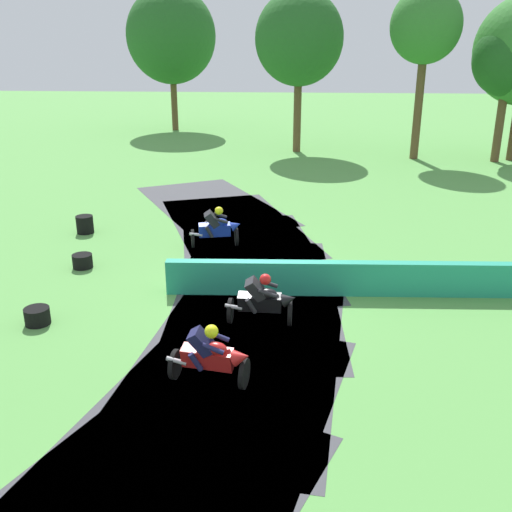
% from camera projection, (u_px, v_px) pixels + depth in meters
% --- Properties ---
extents(ground_plane, '(120.00, 120.00, 0.00)m').
position_uv_depth(ground_plane, '(256.00, 293.00, 15.39)').
color(ground_plane, '#569947').
extents(track_asphalt, '(8.54, 26.27, 0.01)m').
position_uv_depth(track_asphalt, '(222.00, 293.00, 15.41)').
color(track_asphalt, '#3D3D42').
rests_on(track_asphalt, ground).
extents(safety_barrier, '(15.11, 0.93, 0.90)m').
position_uv_depth(safety_barrier, '(458.00, 279.00, 15.11)').
color(safety_barrier, '#239375').
rests_on(safety_barrier, ground).
extents(motorcycle_lead_red, '(1.71, 0.97, 1.43)m').
position_uv_depth(motorcycle_lead_red, '(211.00, 355.00, 11.11)').
color(motorcycle_lead_red, black).
rests_on(motorcycle_lead_red, ground).
extents(motorcycle_chase_black, '(1.69, 0.82, 1.43)m').
position_uv_depth(motorcycle_chase_black, '(263.00, 300.00, 13.47)').
color(motorcycle_chase_black, black).
rests_on(motorcycle_chase_black, ground).
extents(motorcycle_trailing_blue, '(1.71, 1.01, 1.43)m').
position_uv_depth(motorcycle_trailing_blue, '(217.00, 228.00, 18.56)').
color(motorcycle_trailing_blue, black).
rests_on(motorcycle_trailing_blue, ground).
extents(tire_stack_mid_a, '(0.59, 0.59, 0.40)m').
position_uv_depth(tire_stack_mid_a, '(37.00, 316.00, 13.69)').
color(tire_stack_mid_a, black).
rests_on(tire_stack_mid_a, ground).
extents(tire_stack_mid_b, '(0.58, 0.58, 0.40)m').
position_uv_depth(tire_stack_mid_b, '(83.00, 261.00, 17.05)').
color(tire_stack_mid_b, black).
rests_on(tire_stack_mid_b, ground).
extents(tire_stack_far, '(0.58, 0.58, 0.60)m').
position_uv_depth(tire_stack_far, '(85.00, 224.00, 20.06)').
color(tire_stack_far, black).
rests_on(tire_stack_far, ground).
extents(tree_far_right, '(6.13, 6.13, 9.63)m').
position_uv_depth(tree_far_right, '(171.00, 36.00, 40.34)').
color(tree_far_right, brown).
rests_on(tree_far_right, ground).
extents(tree_mid_rise, '(4.90, 4.90, 8.83)m').
position_uv_depth(tree_mid_rise, '(299.00, 39.00, 32.37)').
color(tree_mid_rise, brown).
rests_on(tree_mid_rise, ground).
extents(tree_behind_barrier, '(3.61, 3.61, 7.17)m').
position_uv_depth(tree_behind_barrier, '(509.00, 60.00, 29.90)').
color(tree_behind_barrier, brown).
rests_on(tree_behind_barrier, ground).
extents(tree_distant, '(3.66, 3.66, 8.81)m').
position_uv_depth(tree_distant, '(426.00, 27.00, 30.15)').
color(tree_distant, brown).
rests_on(tree_distant, ground).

